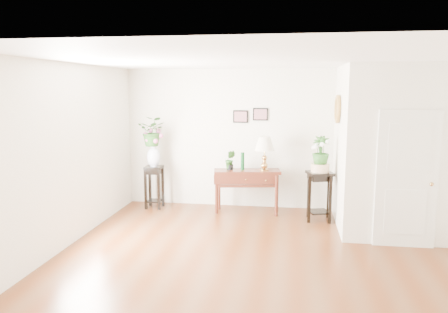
% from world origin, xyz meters
% --- Properties ---
extents(floor, '(6.00, 5.50, 0.02)m').
position_xyz_m(floor, '(0.00, 0.00, 0.00)').
color(floor, '#52240D').
rests_on(floor, ground).
extents(ceiling, '(6.00, 5.50, 0.02)m').
position_xyz_m(ceiling, '(0.00, 0.00, 2.80)').
color(ceiling, white).
rests_on(ceiling, ground).
extents(wall_back, '(6.00, 0.02, 2.80)m').
position_xyz_m(wall_back, '(0.00, 2.75, 1.40)').
color(wall_back, white).
rests_on(wall_back, ground).
extents(wall_front, '(6.00, 0.02, 2.80)m').
position_xyz_m(wall_front, '(0.00, -2.75, 1.40)').
color(wall_front, white).
rests_on(wall_front, ground).
extents(wall_left, '(0.02, 5.50, 2.80)m').
position_xyz_m(wall_left, '(-3.00, 0.00, 1.40)').
color(wall_left, white).
rests_on(wall_left, ground).
extents(partition, '(1.80, 1.95, 2.80)m').
position_xyz_m(partition, '(2.10, 1.77, 1.40)').
color(partition, white).
rests_on(partition, floor).
extents(door, '(0.90, 0.05, 2.10)m').
position_xyz_m(door, '(2.10, 0.78, 1.05)').
color(door, silver).
rests_on(door, floor).
extents(art_print_left, '(0.30, 0.02, 0.25)m').
position_xyz_m(art_print_left, '(-0.65, 2.73, 1.85)').
color(art_print_left, black).
rests_on(art_print_left, wall_back).
extents(art_print_right, '(0.30, 0.02, 0.25)m').
position_xyz_m(art_print_right, '(-0.25, 2.73, 1.90)').
color(art_print_right, black).
rests_on(art_print_right, wall_back).
extents(wall_ornament, '(0.07, 0.51, 0.51)m').
position_xyz_m(wall_ornament, '(1.16, 1.90, 2.05)').
color(wall_ornament, '#A47E3A').
rests_on(wall_ornament, partition).
extents(console_table, '(1.33, 0.63, 0.85)m').
position_xyz_m(console_table, '(-0.46, 2.26, 0.42)').
color(console_table, '#3D160F').
rests_on(console_table, floor).
extents(table_lamp, '(0.49, 0.49, 0.66)m').
position_xyz_m(table_lamp, '(-0.13, 2.26, 1.20)').
color(table_lamp, '#A87C3F').
rests_on(table_lamp, console_table).
extents(green_vase, '(0.08, 0.08, 0.34)m').
position_xyz_m(green_vase, '(-0.55, 2.26, 1.02)').
color(green_vase, '#0A3A16').
rests_on(green_vase, console_table).
extents(potted_plant, '(0.21, 0.17, 0.36)m').
position_xyz_m(potted_plant, '(-0.79, 2.26, 1.03)').
color(potted_plant, '#24551C').
rests_on(potted_plant, console_table).
extents(plant_stand_a, '(0.35, 0.35, 0.86)m').
position_xyz_m(plant_stand_a, '(-2.36, 2.33, 0.43)').
color(plant_stand_a, black).
rests_on(plant_stand_a, floor).
extents(porcelain_vase, '(0.33, 0.33, 0.46)m').
position_xyz_m(porcelain_vase, '(-2.36, 2.33, 1.09)').
color(porcelain_vase, white).
rests_on(porcelain_vase, plant_stand_a).
extents(lily_arrangement, '(0.56, 0.49, 0.60)m').
position_xyz_m(lily_arrangement, '(-2.36, 2.33, 1.56)').
color(lily_arrangement, '#24551C').
rests_on(lily_arrangement, porcelain_vase).
extents(plant_stand_b, '(0.53, 0.53, 0.91)m').
position_xyz_m(plant_stand_b, '(0.90, 1.96, 0.45)').
color(plant_stand_b, black).
rests_on(plant_stand_b, floor).
extents(ceramic_bowl, '(0.38, 0.38, 0.15)m').
position_xyz_m(ceramic_bowl, '(0.90, 1.96, 0.99)').
color(ceramic_bowl, beige).
rests_on(ceramic_bowl, plant_stand_b).
extents(narcissus, '(0.31, 0.31, 0.53)m').
position_xyz_m(narcissus, '(0.90, 1.96, 1.30)').
color(narcissus, '#24551C').
rests_on(narcissus, ceramic_bowl).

